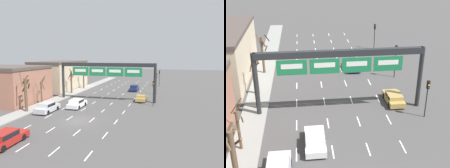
% 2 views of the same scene
% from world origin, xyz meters
% --- Properties ---
extents(lane_dashes, '(10.02, 67.00, 0.01)m').
position_xyz_m(lane_dashes, '(-0.00, 13.50, 0.00)').
color(lane_dashes, white).
rests_on(lane_dashes, ground_plane).
extents(sign_gantry, '(18.60, 0.70, 7.17)m').
position_xyz_m(sign_gantry, '(0.00, 13.69, 5.74)').
color(sign_gantry, '#232628').
rests_on(sign_gantry, ground_plane).
extents(car_gold, '(1.85, 4.02, 1.24)m').
position_xyz_m(car_gold, '(6.54, 14.76, 0.68)').
color(car_gold, '#A88947').
rests_on(car_gold, ground_plane).
extents(car_navy, '(1.83, 4.43, 1.52)m').
position_xyz_m(car_navy, '(3.40, 26.12, 0.80)').
color(car_navy, '#19234C').
rests_on(car_navy, ground_plane).
extents(car_white, '(1.93, 4.46, 1.41)m').
position_xyz_m(car_white, '(-3.20, 7.00, 0.75)').
color(car_white, silver).
rests_on(car_white, ground_plane).
extents(traffic_light_near_gantry, '(0.30, 0.35, 4.52)m').
position_xyz_m(traffic_light_near_gantry, '(8.86, 35.45, 3.24)').
color(traffic_light_near_gantry, black).
rests_on(traffic_light_near_gantry, ground_plane).
extents(traffic_light_mid_block, '(0.30, 0.35, 4.31)m').
position_xyz_m(traffic_light_mid_block, '(8.99, 11.11, 3.09)').
color(traffic_light_mid_block, black).
rests_on(traffic_light_mid_block, ground_plane).
extents(traffic_light_far_end, '(0.30, 0.35, 4.69)m').
position_xyz_m(traffic_light_far_end, '(8.82, 22.32, 3.35)').
color(traffic_light_far_end, black).
rests_on(traffic_light_far_end, ground_plane).
extents(tree_bare_closest, '(1.34, 1.33, 5.49)m').
position_xyz_m(tree_bare_closest, '(-9.76, 18.90, 2.87)').
color(tree_bare_closest, brown).
rests_on(tree_bare_closest, sidewalk_left).
extents(tree_bare_second, '(1.64, 1.73, 4.92)m').
position_xyz_m(tree_bare_second, '(-9.98, 7.32, 2.50)').
color(tree_bare_second, brown).
rests_on(tree_bare_second, sidewalk_left).
extents(tree_bare_third, '(1.81, 1.95, 6.00)m').
position_xyz_m(tree_bare_third, '(-9.58, 25.94, 3.20)').
color(tree_bare_third, brown).
rests_on(tree_bare_third, sidewalk_left).
extents(tree_bare_furthest, '(1.74, 1.77, 5.84)m').
position_xyz_m(tree_bare_furthest, '(-9.43, 2.30, 3.14)').
color(tree_bare_furthest, brown).
rests_on(tree_bare_furthest, sidewalk_left).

